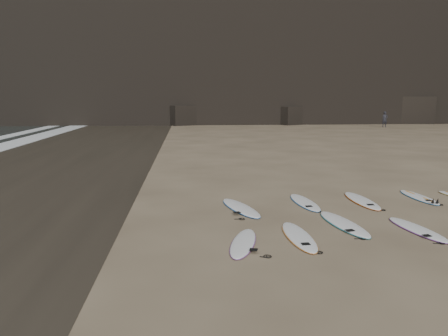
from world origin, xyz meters
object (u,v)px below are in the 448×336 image
Objects in this scene: surfboard_6 at (305,202)px; person_a at (385,119)px; surfboard_2 at (344,223)px; surfboard_0 at (243,242)px; surfboard_1 at (299,236)px; surfboard_5 at (241,208)px; surfboard_8 at (419,197)px; surfboard_7 at (362,200)px; surfboard_3 at (417,229)px.

person_a reaches higher than surfboard_6.
surfboard_2 reaches higher than surfboard_6.
surfboard_1 reaches higher than surfboard_0.
surfboard_2 is 3.42m from surfboard_5.
surfboard_0 is 0.85× the size of surfboard_2.
surfboard_6 reaches higher than surfboard_8.
surfboard_0 is 1.56m from surfboard_1.
surfboard_8 is (4.36, 0.43, -0.00)m from surfboard_6.
surfboard_6 is (-0.43, 2.63, -0.00)m from surfboard_2.
person_a reaches higher than surfboard_0.
surfboard_2 is 42.87m from person_a.
surfboard_7 is at bearing 50.96° from surfboard_2.
surfboard_3 is 0.95× the size of surfboard_6.
surfboard_6 is 2.07m from surfboard_7.
surfboard_2 is at bearing -119.61° from person_a.
surfboard_8 is at bearing 8.36° from surfboard_7.
surfboard_1 is at bearing -85.52° from surfboard_5.
surfboard_2 is 1.13× the size of surfboard_8.
person_a reaches higher than surfboard_2.
surfboard_5 is 1.00× the size of surfboard_7.
surfboard_3 is at bearing -116.99° from person_a.
surfboard_3 is 42.69m from person_a.
surfboard_8 is (2.30, 0.37, -0.00)m from surfboard_7.
surfboard_6 is at bearing 71.51° from surfboard_0.
surfboard_0 is 4.99m from surfboard_3.
surfboard_8 is 1.30× the size of person_a.
surfboard_2 is at bearing 151.77° from surfboard_3.
surfboard_8 is 38.45m from person_a.
surfboard_7 reaches higher than surfboard_3.
surfboard_1 is 1.87m from surfboard_2.
surfboard_8 is at bearing 30.17° from surfboard_2.
surfboard_1 is 6.85m from surfboard_8.
surfboard_5 reaches higher than surfboard_0.
surfboard_8 is (7.03, 4.43, 0.00)m from surfboard_0.
surfboard_7 reaches higher than surfboard_0.
surfboard_5 is at bearing 109.51° from surfboard_1.
surfboard_3 is 3.36m from surfboard_7.
surfboard_1 is 44.48m from person_a.
surfboard_3 is (1.85, -0.66, -0.01)m from surfboard_2.
surfboard_8 is at bearing 52.30° from surfboard_3.
surfboard_2 is at bearing -122.19° from surfboard_7.
surfboard_7 is 1.11× the size of surfboard_8.
surfboard_1 is 0.94× the size of surfboard_2.
surfboard_6 is (1.15, 3.64, -0.00)m from surfboard_1.
person_a is (21.73, 36.36, 0.88)m from surfboard_5.
surfboard_6 is 4.38m from surfboard_8.
surfboard_5 is at bearing -173.09° from surfboard_8.
surfboard_2 and surfboard_5 have the same top height.
surfboard_3 and surfboard_8 have the same top height.
surfboard_2 is 2.66m from surfboard_6.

